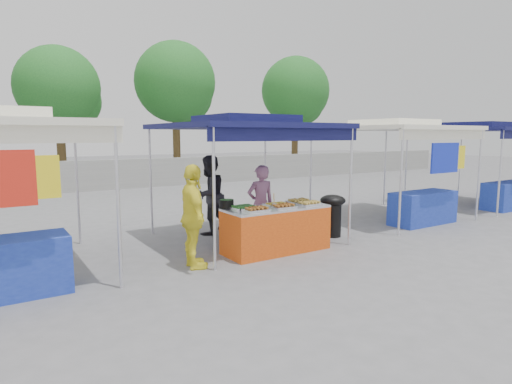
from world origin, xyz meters
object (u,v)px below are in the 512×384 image
vendor_table (276,229)px  customer_person (193,217)px  vendor_woman (261,204)px  wok_burner (332,212)px  helper_man (209,195)px  cooking_pot (226,204)px

vendor_table → customer_person: bearing=-176.8°
vendor_table → vendor_woman: size_ratio=1.26×
vendor_table → vendor_woman: bearing=80.7°
vendor_table → wok_burner: bearing=10.5°
helper_man → customer_person: helper_man is taller
vendor_table → helper_man: bearing=101.7°
customer_person → vendor_woman: bearing=-56.4°
cooking_pot → wok_burner: 2.60m
cooking_pot → vendor_woman: 1.04m
wok_burner → vendor_woman: bearing=164.6°
cooking_pot → customer_person: (-0.87, -0.47, -0.07)m
cooking_pot → vendor_woman: size_ratio=0.17×
wok_burner → helper_man: 2.71m
wok_burner → vendor_table: bearing=-171.2°
vendor_woman → customer_person: bearing=31.5°
cooking_pot → vendor_woman: bearing=19.1°
helper_man → customer_person: (-1.32, -2.07, -0.01)m
vendor_table → cooking_pot: bearing=156.4°
cooking_pot → vendor_table: bearing=-23.6°
vendor_table → wok_burner: wok_burner is taller
vendor_woman → cooking_pot: bearing=26.9°
vendor_woman → customer_person: 2.01m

